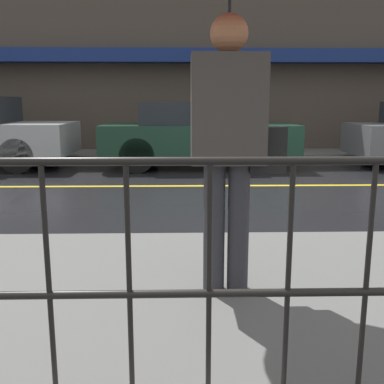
{
  "coord_description": "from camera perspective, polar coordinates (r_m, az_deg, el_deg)",
  "views": [
    {
      "loc": [
        -1.49,
        -7.55,
        1.42
      ],
      "look_at": [
        -1.35,
        -2.01,
        0.3
      ],
      "focal_mm": 42.0,
      "sensor_mm": 36.0,
      "label": 1
    }
  ],
  "objects": [
    {
      "name": "building_storefront",
      "position": [
        12.86,
        5.6,
        20.1
      ],
      "size": [
        28.0,
        0.85,
        6.84
      ],
      "color": "#4C4238",
      "rests_on": "ground_plane"
    },
    {
      "name": "ground_plane",
      "position": [
        7.82,
        9.59,
        0.8
      ],
      "size": [
        80.0,
        80.0,
        0.0
      ],
      "primitive_type": "plane",
      "color": "black"
    },
    {
      "name": "pedestrian",
      "position": [
        3.0,
        4.86,
        18.89
      ],
      "size": [
        0.99,
        0.99,
        2.23
      ],
      "color": "#333338",
      "rests_on": "sidewalk_near"
    },
    {
      "name": "sidewalk_far",
      "position": [
        11.81,
        5.87,
        4.76
      ],
      "size": [
        28.0,
        1.71,
        0.13
      ],
      "color": "#60605E",
      "rests_on": "ground_plane"
    },
    {
      "name": "car_dark_green",
      "position": [
        9.91,
        0.67,
        7.48
      ],
      "size": [
        4.15,
        1.91,
        1.41
      ],
      "color": "#193828",
      "rests_on": "ground_plane"
    },
    {
      "name": "lane_marking",
      "position": [
        7.82,
        9.59,
        0.82
      ],
      "size": [
        25.2,
        0.12,
        0.01
      ],
      "color": "gold",
      "rests_on": "ground_plane"
    }
  ]
}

